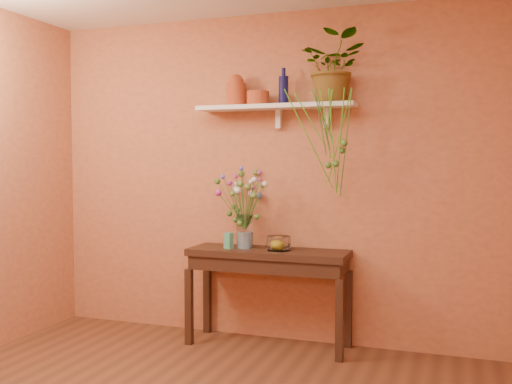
% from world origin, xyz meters
% --- Properties ---
extents(room, '(4.04, 4.04, 2.70)m').
position_xyz_m(room, '(0.00, 0.00, 1.35)').
color(room, brown).
rests_on(room, ground).
extents(sideboard, '(1.28, 0.41, 0.78)m').
position_xyz_m(sideboard, '(0.02, 1.77, 0.67)').
color(sideboard, '#372115').
rests_on(sideboard, ground).
extents(wall_shelf, '(1.30, 0.24, 0.19)m').
position_xyz_m(wall_shelf, '(0.06, 1.87, 1.92)').
color(wall_shelf, white).
rests_on(wall_shelf, room).
extents(terracotta_jug, '(0.18, 0.18, 0.26)m').
position_xyz_m(terracotta_jug, '(-0.29, 1.88, 2.06)').
color(terracotta_jug, '#B34420').
rests_on(terracotta_jug, wall_shelf).
extents(terracotta_pot, '(0.21, 0.21, 0.11)m').
position_xyz_m(terracotta_pot, '(-0.09, 1.84, 1.99)').
color(terracotta_pot, '#B34420').
rests_on(terracotta_pot, wall_shelf).
extents(blue_bottle, '(0.08, 0.08, 0.29)m').
position_xyz_m(blue_bottle, '(0.12, 1.89, 2.06)').
color(blue_bottle, '#111041').
rests_on(blue_bottle, wall_shelf).
extents(spider_plant, '(0.49, 0.43, 0.54)m').
position_xyz_m(spider_plant, '(0.52, 1.88, 2.21)').
color(spider_plant, '#3A6A25').
rests_on(spider_plant, wall_shelf).
extents(plant_fronds, '(0.49, 0.30, 0.81)m').
position_xyz_m(plant_fronds, '(0.56, 1.72, 1.61)').
color(plant_fronds, '#3A6A25').
rests_on(plant_fronds, wall_shelf).
extents(glass_vase, '(0.13, 0.13, 0.28)m').
position_xyz_m(glass_vase, '(-0.18, 1.79, 0.90)').
color(glass_vase, white).
rests_on(glass_vase, sideboard).
extents(bouquet, '(0.47, 0.44, 0.51)m').
position_xyz_m(bouquet, '(-0.21, 1.81, 1.23)').
color(bouquet, '#386B28').
rests_on(bouquet, glass_vase).
extents(glass_bowl, '(0.19, 0.19, 0.11)m').
position_xyz_m(glass_bowl, '(0.12, 1.76, 0.83)').
color(glass_bowl, white).
rests_on(glass_bowl, sideboard).
extents(lemon, '(0.08, 0.08, 0.08)m').
position_xyz_m(lemon, '(0.11, 1.75, 0.83)').
color(lemon, yellow).
rests_on(lemon, glass_bowl).
extents(carton, '(0.08, 0.07, 0.13)m').
position_xyz_m(carton, '(-0.29, 1.71, 0.84)').
color(carton, teal).
rests_on(carton, sideboard).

